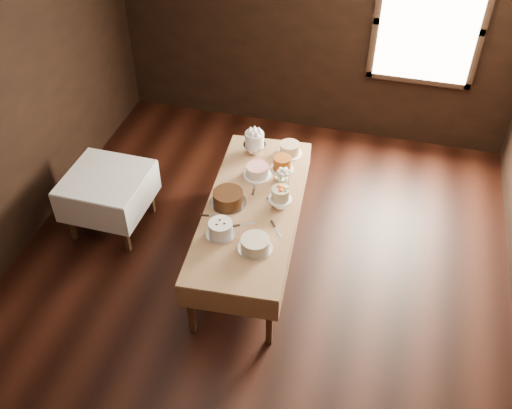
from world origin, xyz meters
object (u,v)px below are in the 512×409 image
Objects in this scene: cake_speckled at (290,149)px; flower_vase at (283,191)px; display_table at (252,209)px; cake_server_b at (278,232)px; cake_swirl at (221,229)px; cake_server_c at (255,184)px; cake_meringue at (254,143)px; cake_server_d at (281,193)px; cake_lattice at (257,171)px; cake_server_e at (217,216)px; cake_flowers at (280,199)px; cake_chocolate at (228,198)px; cake_server_a at (248,224)px; cake_caramel at (282,169)px; cake_cream at (255,244)px; side_table at (106,182)px.

cake_speckled is 0.71m from flower_vase.
cake_server_b is at bearing -42.71° from display_table.
cake_server_c is at bearing 81.25° from cake_swirl.
cake_meringue is 1.27m from cake_server_b.
cake_lattice is at bearing 95.02° from cake_server_d.
cake_server_b is 1.00× the size of cake_server_e.
cake_flowers is at bearing -85.88° from flower_vase.
cake_swirl reaches higher than cake_chocolate.
cake_swirl is at bearing -164.96° from cake_server_a.
cake_meringue is 0.38m from cake_speckled.
cake_speckled is 0.77× the size of cake_chocolate.
cake_server_b and cake_server_d have the same top height.
cake_caramel is 0.26m from cake_server_d.
cake_server_e is (-0.28, -0.25, 0.05)m from display_table.
cake_chocolate reaches higher than cake_cream.
cake_server_d is at bearing 86.77° from cake_cream.
cake_speckled is at bearing 10.91° from cake_meringue.
cake_caramel is at bearing -43.28° from cake_meringue.
cake_server_e is (-0.46, 0.31, -0.05)m from cake_cream.
cake_server_c is 0.60m from cake_server_e.
cake_speckled is at bearing 67.11° from cake_chocolate.
cake_flowers is 0.42m from cake_server_c.
cake_chocolate is 1.56× the size of cake_flowers.
cake_meringue reaches higher than side_table.
cake_caramel is at bearing 48.40° from cake_server_e.
side_table is 1.57m from cake_server_c.
cake_server_e reaches higher than display_table.
side_table is 3.47× the size of cake_server_a.
side_table is at bearing -150.58° from cake_meringue.
cake_server_c and cake_server_d have the same top height.
cake_server_a is (1.63, -0.33, 0.09)m from side_table.
cake_server_c is (-0.22, -0.61, -0.06)m from cake_speckled.
cake_speckled reaches higher than cake_server_b.
cake_chocolate is (-0.16, -0.50, 0.01)m from cake_lattice.
cake_server_c is (-0.05, 0.31, 0.05)m from display_table.
side_table is at bearing 179.83° from cake_flowers.
cake_meringue is 1.08× the size of cake_server_b.
cake_flowers is 2.02× the size of flower_vase.
cake_meringue reaches higher than cake_chocolate.
flower_vase is (0.54, 0.46, 0.06)m from cake_server_e.
flower_vase is (0.09, -0.70, -0.00)m from cake_speckled.
side_table is 3.20× the size of cake_meringue.
cake_caramel reaches higher than cake_server_c.
display_table is at bearing -1.93° from side_table.
cake_lattice is at bearing 71.96° from cake_chocolate.
cake_server_e is (-0.55, -0.30, -0.10)m from cake_flowers.
cake_caramel is 0.44m from cake_flowers.
cake_meringue is 1.08× the size of cake_server_e.
cake_speckled is 0.91× the size of cake_lattice.
cake_lattice is (-0.07, 0.46, 0.10)m from display_table.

